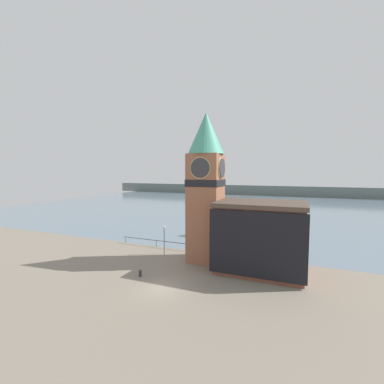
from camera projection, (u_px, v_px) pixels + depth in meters
The scene contains 9 objects.
ground_plane at pixel (162, 289), 26.70m from camera, with size 160.00×160.00×0.00m, color gray.
water at pixel (258, 205), 94.13m from camera, with size 160.00×120.00×0.00m.
far_shoreline at pixel (269, 191), 130.86m from camera, with size 180.00×3.00×5.00m.
pier_railing at pixel (156, 241), 41.45m from camera, with size 12.70×0.08×1.09m.
clock_tower at pixel (206, 183), 34.37m from camera, with size 4.83×4.83×19.94m.
pier_building at pixel (260, 236), 31.35m from camera, with size 10.56×7.76×8.52m.
boat_near at pixel (201, 233), 47.69m from camera, with size 6.48×2.98×1.88m.
mooring_bollard_near at pixel (140, 273), 29.82m from camera, with size 0.36×0.36×0.78m.
lamp_post at pixel (164, 235), 37.68m from camera, with size 0.32×0.32×4.21m.
Camera 1 is at (12.63, -22.73, 12.15)m, focal length 24.00 mm.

